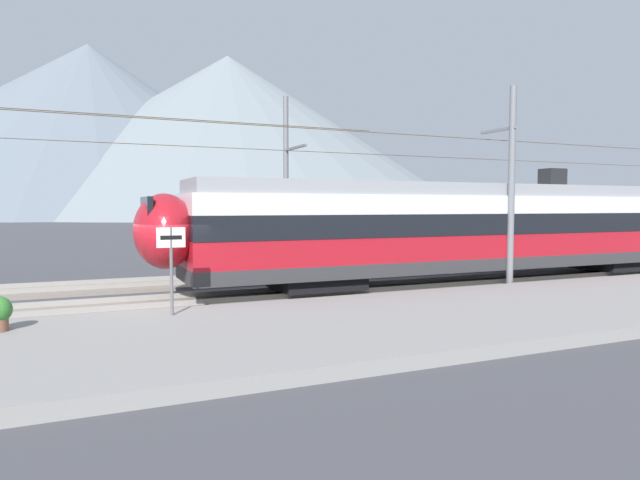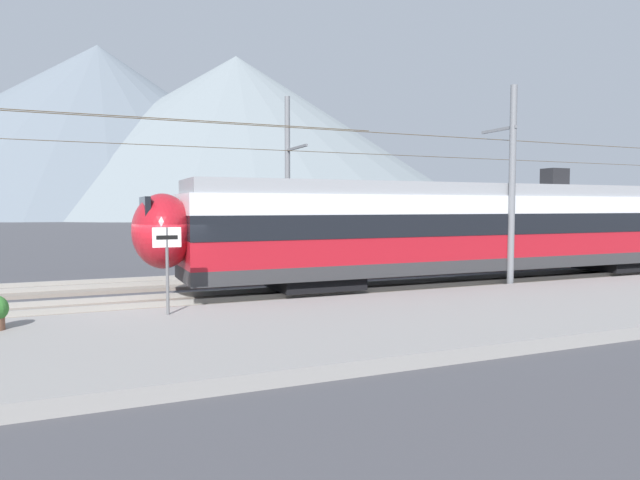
# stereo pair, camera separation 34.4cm
# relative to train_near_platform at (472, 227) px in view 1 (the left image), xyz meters

# --- Properties ---
(ground_plane) EXTENTS (400.00, 400.00, 0.00)m
(ground_plane) POSITION_rel_train_near_platform_xyz_m (-11.69, -0.75, -2.22)
(ground_plane) COLOR #424247
(platform_slab) EXTENTS (120.00, 6.73, 0.29)m
(platform_slab) POSITION_rel_train_near_platform_xyz_m (-11.69, -5.21, -2.08)
(platform_slab) COLOR gray
(platform_slab) RESTS_ON ground
(track_near) EXTENTS (120.00, 3.00, 0.28)m
(track_near) POSITION_rel_train_near_platform_xyz_m (-11.69, -0.00, -2.15)
(track_near) COLOR slate
(track_near) RESTS_ON ground
(track_far) EXTENTS (120.00, 3.00, 0.28)m
(track_far) POSITION_rel_train_near_platform_xyz_m (-11.69, 4.60, -2.15)
(track_far) COLOR slate
(track_far) RESTS_ON ground
(train_near_platform) EXTENTS (24.44, 2.93, 4.27)m
(train_near_platform) POSITION_rel_train_near_platform_xyz_m (0.00, 0.00, 0.00)
(train_near_platform) COLOR #2D2D30
(train_near_platform) RESTS_ON track_near
(train_far_track) EXTENTS (23.48, 3.00, 4.27)m
(train_far_track) POSITION_rel_train_near_platform_xyz_m (14.55, 4.60, -0.00)
(train_far_track) COLOR #2D2D30
(train_far_track) RESTS_ON track_far
(catenary_mast_mid) EXTENTS (41.91, 1.80, 7.30)m
(catenary_mast_mid) POSITION_rel_train_near_platform_xyz_m (0.49, -1.39, 1.61)
(catenary_mast_mid) COLOR slate
(catenary_mast_mid) RESTS_ON ground
(catenary_mast_far_side) EXTENTS (41.91, 2.52, 7.98)m
(catenary_mast_far_side) POSITION_rel_train_near_platform_xyz_m (-5.03, 6.66, 1.91)
(catenary_mast_far_side) COLOR slate
(catenary_mast_far_side) RESTS_ON ground
(platform_sign) EXTENTS (0.70, 0.08, 2.20)m
(platform_sign) POSITION_rel_train_near_platform_xyz_m (-11.73, -2.91, -0.32)
(platform_sign) COLOR #59595B
(platform_sign) RESTS_ON platform_slab
(mountain_central_peak) EXTENTS (167.64, 167.64, 56.85)m
(mountain_central_peak) POSITION_rel_train_near_platform_xyz_m (-7.93, 185.78, 26.20)
(mountain_central_peak) COLOR slate
(mountain_central_peak) RESTS_ON ground
(mountain_right_ridge) EXTENTS (162.56, 162.56, 52.59)m
(mountain_right_ridge) POSITION_rel_train_near_platform_xyz_m (34.05, 165.43, 24.07)
(mountain_right_ridge) COLOR slate
(mountain_right_ridge) RESTS_ON ground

